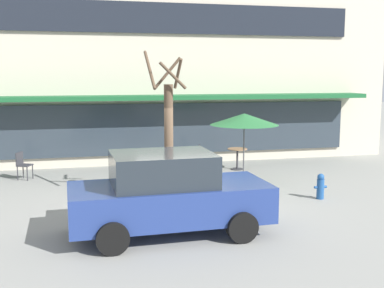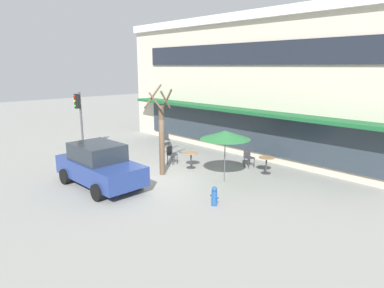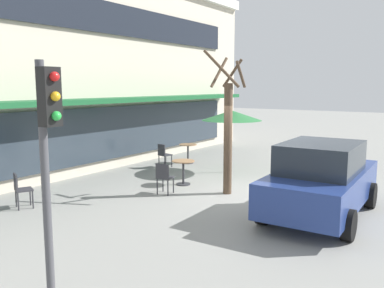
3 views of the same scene
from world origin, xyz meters
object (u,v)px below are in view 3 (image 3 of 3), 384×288
at_px(cafe_chair_1, 20,188).
at_px(parked_sedan, 321,179).
at_px(patio_umbrella_green_folded, 232,115).
at_px(cafe_chair_2, 164,154).
at_px(street_tree, 228,131).
at_px(cafe_table_streetside, 183,168).
at_px(cafe_chair_0, 164,176).
at_px(traffic_light_pole, 48,141).
at_px(fire_hydrant, 305,163).
at_px(cafe_table_near_wall, 188,150).

xyz_separation_m(cafe_chair_1, parked_sedan, (3.61, -6.37, 0.35)).
bearing_deg(patio_umbrella_green_folded, cafe_chair_2, 104.96).
bearing_deg(street_tree, cafe_chair_1, 139.17).
relative_size(cafe_table_streetside, street_tree, 0.19).
bearing_deg(cafe_chair_1, cafe_chair_2, 2.11).
distance_m(cafe_table_streetside, cafe_chair_0, 1.25).
bearing_deg(street_tree, patio_umbrella_green_folded, 26.56).
bearing_deg(cafe_chair_1, parked_sedan, -60.51).
height_order(cafe_table_streetside, cafe_chair_2, cafe_chair_2).
distance_m(cafe_table_streetside, cafe_chair_1, 4.71).
bearing_deg(cafe_chair_2, patio_umbrella_green_folded, -75.04).
xyz_separation_m(cafe_chair_0, cafe_chair_2, (3.00, 2.37, 0.00)).
distance_m(cafe_chair_0, cafe_chair_2, 3.82).
bearing_deg(cafe_chair_0, street_tree, -53.05).
relative_size(traffic_light_pole, fire_hydrant, 4.82).
relative_size(parked_sedan, traffic_light_pole, 1.25).
height_order(cafe_chair_2, traffic_light_pole, traffic_light_pole).
height_order(cafe_table_near_wall, fire_hydrant, cafe_table_near_wall).
distance_m(cafe_chair_0, parked_sedan, 4.28).
distance_m(cafe_table_near_wall, parked_sedan, 7.34).
xyz_separation_m(cafe_chair_2, fire_hydrant, (2.12, -4.69, -0.17)).
distance_m(cafe_chair_0, fire_hydrant, 5.63).
xyz_separation_m(cafe_table_streetside, fire_hydrant, (3.89, -2.53, -0.16)).
xyz_separation_m(cafe_chair_2, parked_sedan, (-2.46, -6.60, 0.35)).
height_order(cafe_table_near_wall, street_tree, street_tree).
xyz_separation_m(cafe_table_streetside, cafe_chair_1, (-4.30, 1.93, 0.01)).
distance_m(cafe_table_streetside, traffic_light_pole, 7.23).
xyz_separation_m(cafe_chair_1, street_tree, (4.14, -3.58, 1.28)).
bearing_deg(fire_hydrant, parked_sedan, -157.36).
height_order(cafe_table_streetside, cafe_chair_1, cafe_chair_1).
xyz_separation_m(patio_umbrella_green_folded, cafe_chair_0, (-3.67, 0.14, -1.50)).
relative_size(cafe_chair_0, fire_hydrant, 1.26).
bearing_deg(cafe_table_near_wall, patio_umbrella_green_folded, -103.85).
relative_size(cafe_chair_2, fire_hydrant, 1.26).
distance_m(cafe_chair_1, fire_hydrant, 9.33).
relative_size(cafe_chair_2, street_tree, 0.22).
xyz_separation_m(parked_sedan, traffic_light_pole, (-5.90, 2.05, 1.42)).
distance_m(cafe_table_streetside, parked_sedan, 4.51).
relative_size(cafe_chair_1, parked_sedan, 0.21).
bearing_deg(cafe_chair_0, cafe_chair_2, 38.22).
height_order(cafe_chair_1, street_tree, street_tree).
relative_size(cafe_table_streetside, cafe_chair_2, 0.85).
relative_size(cafe_table_streetside, traffic_light_pole, 0.22).
bearing_deg(cafe_table_near_wall, street_tree, -131.65).
relative_size(cafe_table_streetside, parked_sedan, 0.18).
relative_size(cafe_table_streetside, patio_umbrella_green_folded, 0.35).
height_order(patio_umbrella_green_folded, street_tree, street_tree).
bearing_deg(cafe_table_near_wall, parked_sedan, -120.16).
bearing_deg(traffic_light_pole, cafe_chair_0, 22.17).
bearing_deg(cafe_chair_1, cafe_chair_0, -34.99).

